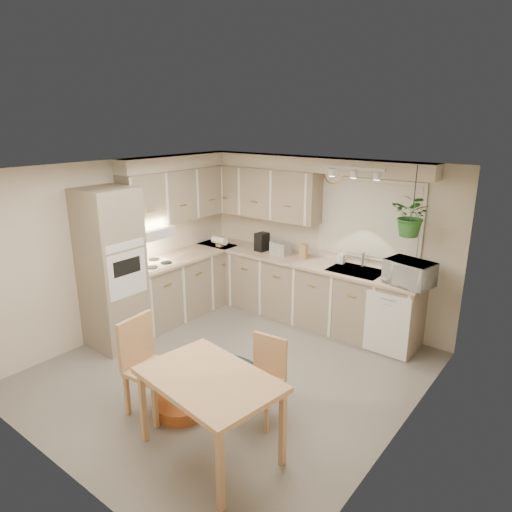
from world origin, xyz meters
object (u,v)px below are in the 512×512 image
(dining_table, at_px, (210,415))
(braided_rug, at_px, (224,373))
(microwave, at_px, (409,270))
(chair_left, at_px, (153,368))
(pet_bed, at_px, (181,406))
(chair_back, at_px, (261,381))

(dining_table, bearing_deg, braided_rug, 126.57)
(microwave, bearing_deg, chair_left, -107.84)
(braided_rug, xyz_separation_m, pet_bed, (0.13, -0.81, 0.06))
(braided_rug, distance_m, pet_bed, 0.82)
(braided_rug, height_order, pet_bed, pet_bed)
(chair_left, xyz_separation_m, braided_rug, (0.09, 0.97, -0.50))
(chair_back, bearing_deg, braided_rug, -31.45)
(chair_left, bearing_deg, pet_bed, 121.20)
(dining_table, bearing_deg, chair_left, 174.25)
(pet_bed, bearing_deg, chair_back, 30.36)
(chair_left, xyz_separation_m, pet_bed, (0.21, 0.16, -0.44))
(chair_left, height_order, chair_back, chair_left)
(pet_bed, bearing_deg, microwave, 62.55)
(microwave, bearing_deg, pet_bed, -105.76)
(pet_bed, height_order, microwave, microwave)
(microwave, bearing_deg, braided_rug, -117.87)
(chair_left, xyz_separation_m, chair_back, (0.93, 0.58, -0.08))
(pet_bed, relative_size, microwave, 1.02)
(chair_back, height_order, pet_bed, chair_back)
(chair_back, bearing_deg, chair_left, 25.26)
(braided_rug, bearing_deg, microwave, 50.44)
(braided_rug, relative_size, microwave, 2.06)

